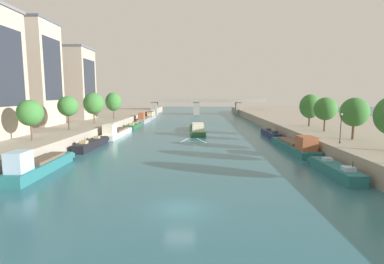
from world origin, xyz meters
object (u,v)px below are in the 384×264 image
barge_midriver (197,129)px  tree_right_midway (310,106)px  tree_left_end_of_row (94,104)px  tree_right_distant (325,109)px  lamppost_right_bank (341,127)px  moored_boat_right_midway (335,170)px  moored_boat_left_second (134,126)px  moored_boat_right_downstream (271,134)px  tree_left_far (113,102)px  tree_right_past_mid (354,112)px  moored_boat_left_lone (116,132)px  moored_boat_right_gap_after (295,146)px  moored_boat_left_gap_after (92,144)px  moored_boat_left_midway (151,115)px  bridge_far (196,105)px  moored_boat_left_end (39,165)px  moored_boat_left_far (144,119)px  tree_left_nearest (68,106)px  tree_left_distant (30,113)px

barge_midriver → tree_right_midway: (24.48, -8.00, 5.94)m
tree_left_end_of_row → tree_right_distant: 50.45m
lamppost_right_bank → moored_boat_right_midway: bearing=-117.9°
moored_boat_left_second → moored_boat_right_downstream: bearing=-27.4°
moored_boat_right_midway → tree_left_far: size_ratio=1.43×
moored_boat_right_downstream → tree_left_far: 45.18m
moored_boat_right_midway → moored_boat_right_downstream: (-0.08, 30.49, 0.00)m
tree_right_midway → tree_left_end_of_row: bearing=174.4°
tree_right_past_mid → tree_right_midway: (0.26, 18.75, 0.11)m
moored_boat_right_midway → lamppost_right_bank: size_ratio=2.49×
moored_boat_left_lone → tree_right_distant: tree_right_distant is taller
moored_boat_left_lone → moored_boat_left_second: bearing=89.2°
moored_boat_left_lone → moored_boat_right_downstream: (34.54, -0.50, -0.24)m
moored_boat_right_gap_after → tree_left_end_of_row: tree_left_end_of_row is taller
moored_boat_left_gap_after → barge_midriver: bearing=49.6°
tree_left_end_of_row → tree_right_distant: size_ratio=1.14×
moored_boat_left_lone → moored_boat_left_midway: moored_boat_left_lone is taller
moored_boat_right_midway → moored_boat_left_lone: bearing=138.2°
barge_midriver → tree_left_far: bearing=154.9°
tree_right_midway → bridge_far: tree_right_midway is taller
tree_left_far → moored_boat_right_gap_after: bearing=-40.6°
moored_boat_left_end → moored_boat_left_lone: size_ratio=0.84×
barge_midriver → moored_boat_right_midway: 41.57m
moored_boat_left_gap_after → tree_right_distant: 43.00m
barge_midriver → tree_right_midway: 26.43m
moored_boat_right_downstream → moored_boat_right_midway: bearing=-89.8°
moored_boat_right_gap_after → tree_right_distant: (7.43, 6.59, 5.78)m
moored_boat_left_far → tree_left_nearest: size_ratio=2.08×
bridge_far → moored_boat_left_far: bearing=-114.0°
tree_right_distant → tree_right_midway: tree_right_midway is taller
moored_boat_left_gap_after → moored_boat_left_midway: moored_boat_left_midway is taller
moored_boat_left_far → tree_left_end_of_row: 29.16m
barge_midriver → lamppost_right_bank: size_ratio=4.74×
moored_boat_right_midway → tree_right_past_mid: 15.10m
bridge_far → tree_left_nearest: bearing=-107.2°
tree_left_nearest → tree_right_midway: bearing=8.5°
moored_boat_left_gap_after → moored_boat_right_downstream: size_ratio=1.11×
bridge_far → lamppost_right_bank: bearing=-76.9°
moored_boat_right_midway → lamppost_right_bank: bearing=62.1°
moored_boat_left_gap_after → moored_boat_left_midway: (0.10, 62.33, 0.50)m
moored_boat_left_second → tree_left_end_of_row: bearing=-116.4°
tree_right_midway → lamppost_right_bank: size_ratio=1.62×
tree_left_distant → tree_right_midway: 53.44m
bridge_far → moored_boat_left_gap_after: bearing=-101.7°
moored_boat_left_gap_after → tree_right_midway: (42.83, 13.53, 6.09)m
moored_boat_left_end → tree_left_end_of_row: tree_left_end_of_row is taller
moored_boat_left_lone → tree_left_far: bearing=107.7°
moored_boat_left_far → barge_midriver: bearing=-53.9°
tree_left_distant → moored_boat_right_downstream: bearing=27.4°
tree_left_distant → bridge_far: (23.70, 91.52, -1.95)m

